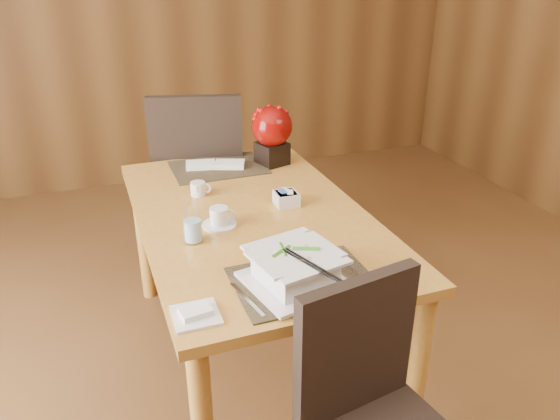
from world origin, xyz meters
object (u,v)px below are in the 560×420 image
object	(u,v)px
sugar_caddy	(286,199)
near_chair	(375,413)
creamer_jug	(198,189)
berry_decor	(272,132)
soup_setting	(295,269)
coffee_cup	(219,218)
bread_plate	(196,315)
dining_table	(253,234)
water_glass	(192,222)
far_chair	(200,174)

from	to	relation	value
sugar_caddy	near_chair	distance (m)	1.00
creamer_jug	berry_decor	size ratio (longest dim) A/B	0.28
soup_setting	creamer_jug	size ratio (longest dim) A/B	4.08
coffee_cup	bread_plate	size ratio (longest dim) A/B	0.99
sugar_caddy	coffee_cup	bearing A→B (deg)	-163.81
coffee_cup	near_chair	size ratio (longest dim) A/B	0.15
creamer_jug	sugar_caddy	xyz separation A→B (m)	(0.33, -0.23, -0.00)
dining_table	water_glass	xyz separation A→B (m)	(-0.28, -0.16, 0.18)
water_glass	near_chair	size ratio (longest dim) A/B	0.18
coffee_cup	near_chair	distance (m)	0.93
coffee_cup	creamer_jug	distance (m)	0.32
creamer_jug	near_chair	size ratio (longest dim) A/B	0.09
soup_setting	bread_plate	distance (m)	0.35
soup_setting	water_glass	bearing A→B (deg)	109.81
coffee_cup	berry_decor	xyz separation A→B (m)	(0.43, 0.58, 0.13)
dining_table	far_chair	bearing A→B (deg)	91.96
soup_setting	far_chair	bearing A→B (deg)	78.25
water_glass	far_chair	world-z (taller)	far_chair
berry_decor	near_chair	bearing A→B (deg)	-97.84
dining_table	near_chair	size ratio (longest dim) A/B	1.65
sugar_caddy	far_chair	bearing A→B (deg)	102.72
coffee_cup	water_glass	size ratio (longest dim) A/B	0.83
dining_table	bread_plate	xyz separation A→B (m)	(-0.37, -0.61, 0.10)
berry_decor	bread_plate	distance (m)	1.31
dining_table	soup_setting	size ratio (longest dim) A/B	4.36
water_glass	sugar_caddy	distance (m)	0.48
dining_table	far_chair	distance (m)	0.87
dining_table	creamer_jug	distance (m)	0.33
coffee_cup	berry_decor	size ratio (longest dim) A/B	0.46
sugar_caddy	berry_decor	distance (m)	0.52
coffee_cup	bread_plate	distance (m)	0.59
soup_setting	coffee_cup	world-z (taller)	soup_setting
dining_table	sugar_caddy	world-z (taller)	sugar_caddy
creamer_jug	bread_plate	xyz separation A→B (m)	(-0.20, -0.87, -0.03)
water_glass	far_chair	xyz separation A→B (m)	(0.25, 1.03, -0.23)
berry_decor	bread_plate	bearing A→B (deg)	-119.64
coffee_cup	far_chair	bearing A→B (deg)	82.41
soup_setting	creamer_jug	xyz separation A→B (m)	(-0.13, 0.81, -0.03)
water_glass	bread_plate	bearing A→B (deg)	-101.52
water_glass	far_chair	size ratio (longest dim) A/B	0.15
soup_setting	sugar_caddy	world-z (taller)	soup_setting
coffee_cup	bread_plate	world-z (taller)	coffee_cup
soup_setting	coffee_cup	size ratio (longest dim) A/B	2.54
creamer_jug	sugar_caddy	world-z (taller)	creamer_jug
soup_setting	near_chair	bearing A→B (deg)	-85.69
creamer_jug	berry_decor	world-z (taller)	berry_decor
coffee_cup	far_chair	size ratio (longest dim) A/B	0.13
coffee_cup	sugar_caddy	size ratio (longest dim) A/B	1.43
soup_setting	bread_plate	size ratio (longest dim) A/B	2.51
soup_setting	sugar_caddy	distance (m)	0.62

